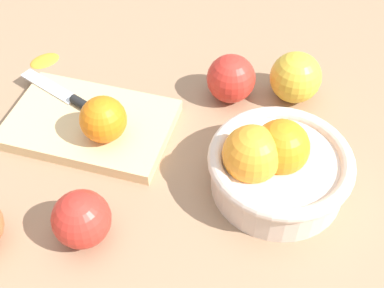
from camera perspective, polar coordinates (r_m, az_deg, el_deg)
The scene contains 9 objects.
ground_plane at distance 0.75m, azimuth -3.46°, elevation 0.48°, with size 2.40×2.40×0.00m, color #997556.
bowl at distance 0.67m, azimuth 9.40°, elevation -2.34°, with size 0.19×0.19×0.11m.
cutting_board at distance 0.77m, azimuth -11.38°, elevation 2.22°, with size 0.24×0.16×0.02m, color #DBB77F.
orange_on_board at distance 0.71m, azimuth -9.94°, elevation 2.74°, with size 0.07×0.07×0.07m, color orange.
knife at distance 0.80m, azimuth -13.74°, elevation 5.21°, with size 0.14×0.10×0.01m.
apple_back_right at distance 0.63m, azimuth -12.31°, elevation -8.23°, with size 0.07×0.07×0.07m, color red.
apple_front_left at distance 0.79m, azimuth 4.41°, elevation 7.34°, with size 0.08×0.08×0.08m, color red.
apple_front_left_2 at distance 0.80m, azimuth 11.56°, elevation 7.35°, with size 0.08×0.08×0.08m, color gold.
citrus_peel at distance 0.91m, azimuth -16.26°, elevation 9.15°, with size 0.05×0.04×0.01m, color orange.
Camera 1 is at (-0.06, 0.50, 0.55)m, focal length 47.49 mm.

